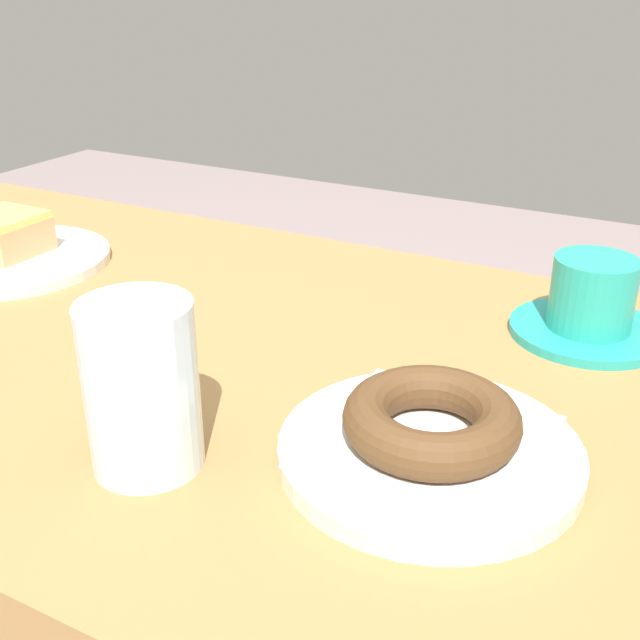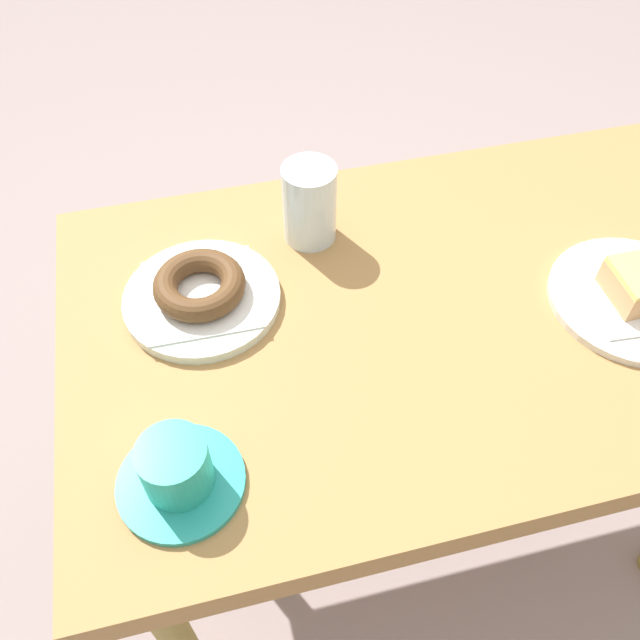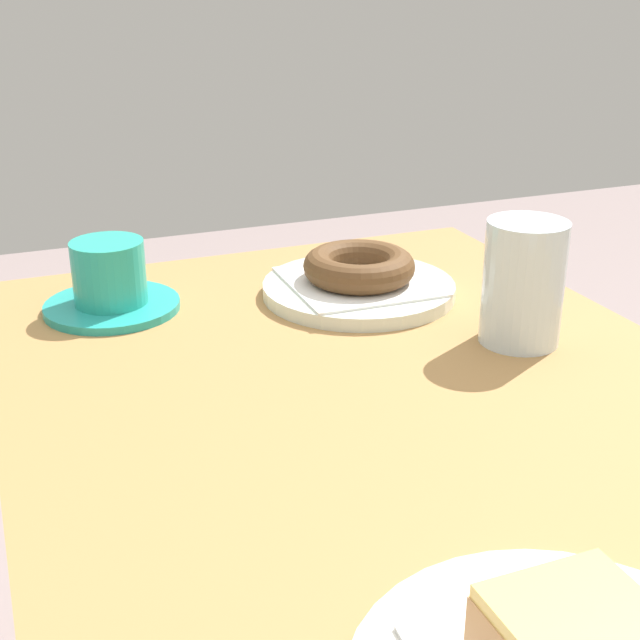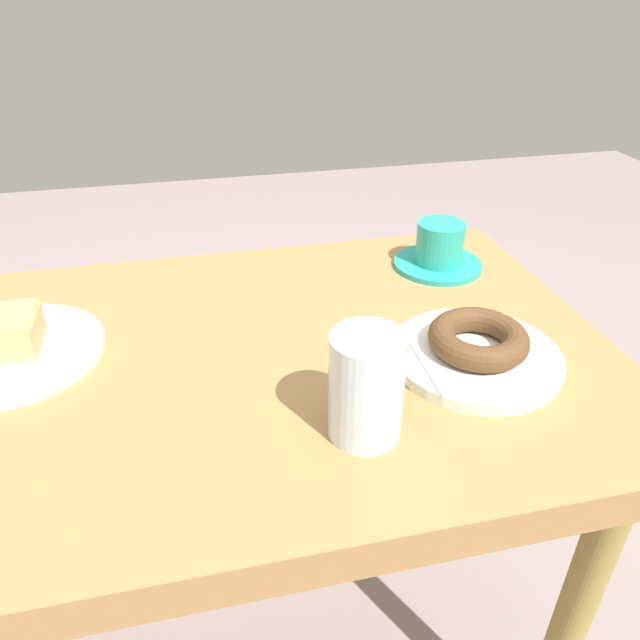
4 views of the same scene
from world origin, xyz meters
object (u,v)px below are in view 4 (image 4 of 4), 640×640
coffee_cup (439,249)px  donut_glazed_square (5,332)px  plate_chocolate_ring (475,356)px  donut_chocolate_ring (478,338)px  plate_glazed_square (12,353)px  water_glass (366,387)px

coffee_cup → donut_glazed_square: bearing=-169.0°
plate_chocolate_ring → donut_chocolate_ring: donut_chocolate_ring is taller
plate_glazed_square → donut_glazed_square: bearing=166.0°
donut_glazed_square → plate_chocolate_ring: (0.58, -0.14, -0.03)m
plate_chocolate_ring → donut_glazed_square: bearing=166.2°
plate_chocolate_ring → coffee_cup: coffee_cup is taller
water_glass → coffee_cup: size_ratio=0.85×
plate_glazed_square → donut_glazed_square: (-0.00, 0.00, 0.03)m
plate_glazed_square → donut_glazed_square: size_ratio=2.89×
plate_chocolate_ring → coffee_cup: (0.06, 0.26, 0.02)m
plate_glazed_square → donut_glazed_square: donut_glazed_square is taller
plate_glazed_square → plate_chocolate_ring: (0.58, -0.14, 0.00)m
donut_chocolate_ring → coffee_cup: coffee_cup is taller
water_glass → donut_chocolate_ring: bearing=28.5°
donut_glazed_square → water_glass: 0.47m
plate_glazed_square → donut_chocolate_ring: size_ratio=1.85×
coffee_cup → plate_chocolate_ring: bearing=-102.5°
donut_chocolate_ring → water_glass: bearing=-151.5°
donut_glazed_square → plate_chocolate_ring: size_ratio=0.37×
plate_glazed_square → donut_chocolate_ring: 0.60m
plate_glazed_square → donut_chocolate_ring: donut_chocolate_ring is taller
donut_chocolate_ring → water_glass: water_glass is taller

